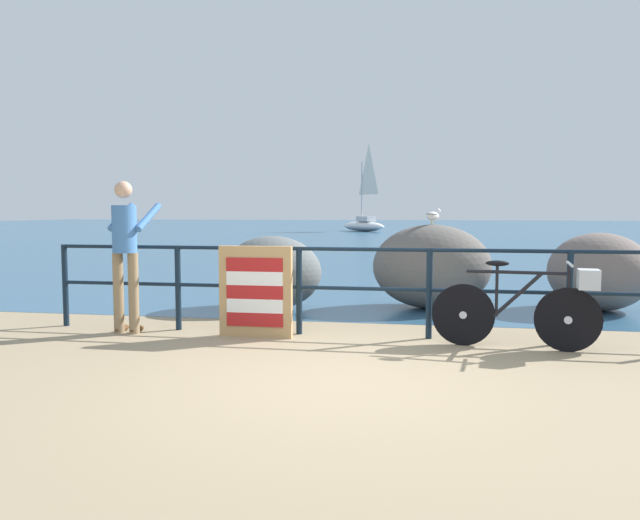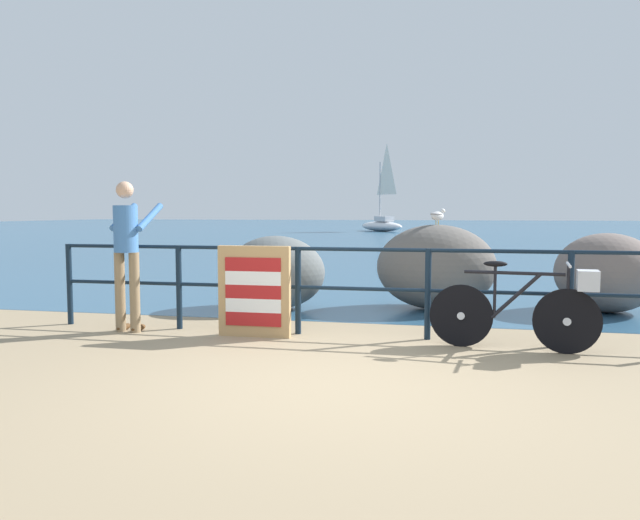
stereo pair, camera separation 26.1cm
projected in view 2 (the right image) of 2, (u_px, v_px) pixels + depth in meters
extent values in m
cube|color=#937F60|center=(424.00, 248.00, 24.63)|extent=(120.00, 120.00, 0.10)
cube|color=#2D5675|center=(437.00, 228.00, 51.61)|extent=(120.00, 90.00, 0.01)
cylinder|color=black|center=(70.00, 284.00, 7.67)|extent=(0.07, 0.07, 1.02)
cylinder|color=black|center=(179.00, 287.00, 7.36)|extent=(0.07, 0.07, 1.02)
cylinder|color=black|center=(298.00, 291.00, 7.06)|extent=(0.07, 0.07, 1.02)
cylinder|color=black|center=(428.00, 294.00, 6.75)|extent=(0.07, 0.07, 1.02)
cylinder|color=black|center=(570.00, 298.00, 6.44)|extent=(0.07, 0.07, 1.02)
cylinder|color=black|center=(362.00, 249.00, 6.86)|extent=(7.45, 0.04, 0.04)
cylinder|color=black|center=(361.00, 289.00, 6.90)|extent=(7.45, 0.04, 0.04)
cylinder|color=black|center=(461.00, 316.00, 6.41)|extent=(0.66, 0.12, 0.66)
cylinder|color=#B7BCC6|center=(461.00, 316.00, 6.41)|extent=(0.09, 0.07, 0.08)
cylinder|color=black|center=(567.00, 321.00, 6.07)|extent=(0.66, 0.12, 0.66)
cylinder|color=#B7BCC6|center=(567.00, 321.00, 6.07)|extent=(0.09, 0.07, 0.08)
cylinder|color=black|center=(514.00, 273.00, 6.20)|extent=(0.99, 0.16, 0.04)
cylinder|color=black|center=(516.00, 296.00, 6.21)|extent=(0.50, 0.10, 0.50)
cylinder|color=black|center=(495.00, 292.00, 6.28)|extent=(0.03, 0.03, 0.53)
ellipsoid|color=black|center=(495.00, 264.00, 6.26)|extent=(0.25, 0.13, 0.06)
cylinder|color=black|center=(568.00, 293.00, 6.05)|extent=(0.03, 0.03, 0.57)
cylinder|color=#B7BCC6|center=(569.00, 265.00, 6.03)|extent=(0.09, 0.48, 0.03)
cube|color=#B7BCC6|center=(588.00, 280.00, 5.98)|extent=(0.23, 0.26, 0.20)
cylinder|color=#8C7251|center=(120.00, 292.00, 7.21)|extent=(0.12, 0.12, 0.95)
ellipsoid|color=#513319|center=(124.00, 327.00, 7.30)|extent=(0.12, 0.27, 0.08)
cylinder|color=#8C7251|center=(135.00, 292.00, 7.15)|extent=(0.12, 0.12, 0.95)
ellipsoid|color=#513319|center=(138.00, 328.00, 7.24)|extent=(0.12, 0.27, 0.08)
cylinder|color=#3F72B2|center=(126.00, 229.00, 7.12)|extent=(0.28, 0.28, 0.55)
sphere|color=tan|center=(125.00, 190.00, 7.08)|extent=(0.20, 0.20, 0.20)
cylinder|color=#3F72B2|center=(124.00, 217.00, 7.39)|extent=(0.12, 0.52, 0.34)
cylinder|color=#3F72B2|center=(150.00, 217.00, 7.29)|extent=(0.12, 0.52, 0.34)
cube|color=tan|center=(254.00, 291.00, 6.90)|extent=(0.84, 0.09, 1.04)
cube|color=#AD1E1E|center=(253.00, 319.00, 6.88)|extent=(0.66, 0.01, 0.16)
cube|color=white|center=(253.00, 306.00, 6.87)|extent=(0.66, 0.01, 0.16)
cube|color=#AD1E1E|center=(253.00, 292.00, 6.85)|extent=(0.66, 0.01, 0.16)
cube|color=white|center=(253.00, 278.00, 6.84)|extent=(0.66, 0.01, 0.16)
cube|color=#AD1E1E|center=(253.00, 265.00, 6.83)|extent=(0.66, 0.01, 0.16)
ellipsoid|color=#605B56|center=(436.00, 267.00, 8.85)|extent=(1.73, 1.34, 1.24)
ellipsoid|color=slate|center=(276.00, 272.00, 8.89)|extent=(1.46, 1.21, 1.07)
ellipsoid|color=#6D615B|center=(607.00, 273.00, 8.59)|extent=(1.42, 1.43, 1.12)
cylinder|color=gold|center=(436.00, 223.00, 8.79)|extent=(0.01, 0.01, 0.06)
cylinder|color=gold|center=(438.00, 223.00, 8.76)|extent=(0.01, 0.01, 0.06)
ellipsoid|color=white|center=(437.00, 216.00, 8.77)|extent=(0.25, 0.27, 0.13)
ellipsoid|color=#9E9EA3|center=(436.00, 214.00, 8.75)|extent=(0.24, 0.26, 0.06)
sphere|color=white|center=(443.00, 211.00, 8.84)|extent=(0.08, 0.08, 0.08)
cone|color=gold|center=(445.00, 211.00, 8.87)|extent=(0.05, 0.05, 0.02)
ellipsoid|color=white|center=(381.00, 226.00, 43.01)|extent=(3.94, 4.11, 0.70)
cube|color=silver|center=(384.00, 219.00, 42.71)|extent=(1.47, 1.50, 0.36)
cylinder|color=#B2B2B7|center=(380.00, 192.00, 42.98)|extent=(0.10, 0.10, 4.20)
pyramid|color=white|center=(387.00, 169.00, 42.22)|extent=(1.13, 1.22, 3.57)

